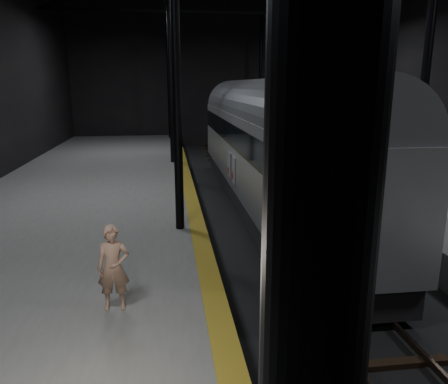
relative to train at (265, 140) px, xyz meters
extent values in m
plane|color=black|center=(0.00, -1.09, -3.03)|extent=(44.00, 44.00, 0.00)
cube|color=#575755|center=(-7.50, -1.09, -2.53)|extent=(9.00, 43.80, 1.00)
cube|color=#575755|center=(7.50, -1.09, -2.53)|extent=(9.00, 43.80, 1.00)
cube|color=#815F17|center=(-3.25, -1.09, -2.03)|extent=(0.50, 43.80, 0.01)
cube|color=#3F3328|center=(-0.72, -1.09, -2.86)|extent=(0.08, 43.00, 0.14)
cube|color=#3F3328|center=(0.72, -1.09, -2.86)|extent=(0.08, 43.00, 0.14)
cube|color=black|center=(0.00, -1.09, -2.97)|extent=(2.40, 42.00, 0.12)
cylinder|color=black|center=(-3.80, -5.09, 2.97)|extent=(0.26, 0.26, 10.00)
cylinder|color=black|center=(3.80, -5.09, 2.97)|extent=(0.26, 0.26, 10.00)
cylinder|color=black|center=(-3.80, 6.91, 2.97)|extent=(0.26, 0.26, 10.00)
cylinder|color=black|center=(3.80, 6.91, 2.97)|extent=(0.26, 0.26, 10.00)
cylinder|color=black|center=(-3.80, 18.91, 2.97)|extent=(0.26, 0.26, 10.00)
cylinder|color=black|center=(3.80, 18.91, 2.97)|extent=(0.26, 0.26, 10.00)
cube|color=black|center=(0.00, 12.91, 6.97)|extent=(23.60, 0.15, 0.18)
cube|color=#A8ABB0|center=(0.00, 0.00, -0.44)|extent=(2.95, 20.32, 3.05)
cube|color=black|center=(0.00, 0.00, -2.35)|extent=(2.69, 19.92, 0.86)
cube|color=black|center=(0.00, 0.00, 0.27)|extent=(3.01, 20.02, 0.91)
cylinder|color=slate|center=(0.00, 0.00, 1.08)|extent=(2.89, 20.12, 2.89)
cube|color=black|center=(0.00, -7.11, -2.73)|extent=(1.83, 2.24, 0.36)
cube|color=black|center=(0.00, 7.11, -2.73)|extent=(1.83, 2.24, 0.36)
cube|color=silver|center=(-1.50, -1.02, -1.05)|extent=(0.04, 0.76, 1.07)
cube|color=silver|center=(-1.50, 0.20, -1.05)|extent=(0.04, 0.76, 1.07)
cylinder|color=#A91418|center=(-1.52, -0.83, -1.30)|extent=(0.03, 0.26, 0.26)
cylinder|color=#A91418|center=(-1.52, 0.39, -1.30)|extent=(0.03, 0.26, 0.26)
imported|color=#A27A63|center=(-5.23, -9.91, -1.17)|extent=(0.63, 0.41, 1.72)
camera|label=1|loc=(-4.13, -17.98, 2.28)|focal=35.00mm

